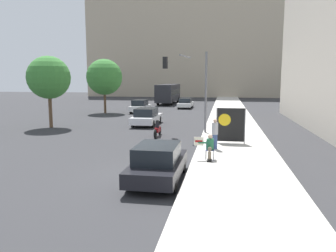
{
  "coord_description": "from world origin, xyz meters",
  "views": [
    {
      "loc": [
        2.98,
        -12.55,
        3.97
      ],
      "look_at": [
        0.11,
        4.22,
        1.52
      ],
      "focal_mm": 35.0,
      "sensor_mm": 36.0,
      "label": 1
    }
  ],
  "objects": [
    {
      "name": "traffic_light_pole",
      "position": [
        0.58,
        10.9,
        4.02
      ],
      "size": [
        3.23,
        3.0,
        5.68
      ],
      "color": "slate",
      "rests_on": "sidewalk_curb"
    },
    {
      "name": "street_tree_midblock",
      "position": [
        -10.74,
        23.9,
        4.19
      ],
      "size": [
        4.13,
        4.13,
        6.26
      ],
      "color": "brown",
      "rests_on": "ground_plane"
    },
    {
      "name": "seated_protester",
      "position": [
        2.35,
        2.72,
        0.83
      ],
      "size": [
        0.95,
        0.77,
        1.21
      ],
      "rotation": [
        0.0,
        0.0,
        -0.25
      ],
      "color": "#474C56",
      "rests_on": "sidewalk_curb"
    },
    {
      "name": "jogger_on_sidewalk",
      "position": [
        2.54,
        5.19,
        1.02
      ],
      "size": [
        0.34,
        0.34,
        1.66
      ],
      "rotation": [
        0.0,
        0.0,
        2.63
      ],
      "color": "#334775",
      "rests_on": "sidewalk_curb"
    },
    {
      "name": "motorcycle_on_road",
      "position": [
        -1.52,
        9.43,
        0.52
      ],
      "size": [
        0.28,
        2.18,
        1.18
      ],
      "color": "maroon",
      "rests_on": "ground_plane"
    },
    {
      "name": "street_tree_near_curb",
      "position": [
        -11.1,
        12.27,
        4.08
      ],
      "size": [
        3.48,
        3.48,
        5.83
      ],
      "color": "brown",
      "rests_on": "ground_plane"
    },
    {
      "name": "city_bus_on_road",
      "position": [
        -5.88,
        39.56,
        1.79
      ],
      "size": [
        2.48,
        10.14,
        3.11
      ],
      "color": "#232328",
      "rests_on": "ground_plane"
    },
    {
      "name": "car_on_road_distant",
      "position": [
        -2.2,
        32.05,
        0.7
      ],
      "size": [
        1.8,
        4.6,
        1.38
      ],
      "color": "white",
      "rests_on": "ground_plane"
    },
    {
      "name": "car_on_road_midblock",
      "position": [
        -6.85,
        25.27,
        0.75
      ],
      "size": [
        1.77,
        4.45,
        1.52
      ],
      "color": "white",
      "rests_on": "ground_plane"
    },
    {
      "name": "parked_car_curbside",
      "position": [
        0.5,
        -0.36,
        0.73
      ],
      "size": [
        1.82,
        4.23,
        1.47
      ],
      "color": "black",
      "rests_on": "ground_plane"
    },
    {
      "name": "ground_plane",
      "position": [
        0.0,
        0.0,
        0.0
      ],
      "size": [
        160.0,
        160.0,
        0.0
      ],
      "primitive_type": "plane",
      "color": "#303033"
    },
    {
      "name": "car_on_road_nearest",
      "position": [
        -3.59,
        14.84,
        0.74
      ],
      "size": [
        1.89,
        4.68,
        1.49
      ],
      "color": "silver",
      "rests_on": "ground_plane"
    },
    {
      "name": "building_backdrop_far",
      "position": [
        -2.0,
        64.91,
        12.78
      ],
      "size": [
        52.0,
        12.0,
        25.56
      ],
      "color": "tan",
      "rests_on": "ground_plane"
    },
    {
      "name": "sidewalk_curb",
      "position": [
        3.67,
        15.0,
        0.09
      ],
      "size": [
        4.28,
        90.0,
        0.18
      ],
      "primitive_type": "cube",
      "color": "beige",
      "rests_on": "ground_plane"
    },
    {
      "name": "protest_banner",
      "position": [
        3.39,
        7.0,
        1.28
      ],
      "size": [
        1.7,
        0.06,
        2.1
      ],
      "color": "slate",
      "rests_on": "sidewalk_curb"
    }
  ]
}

